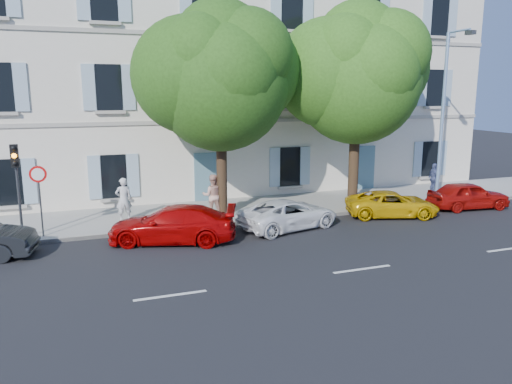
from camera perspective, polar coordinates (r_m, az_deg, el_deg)
name	(u,v)px	position (r m, az deg, el deg)	size (l,w,h in m)	color
ground	(307,235)	(19.41, 5.79, -4.90)	(90.00, 90.00, 0.00)	black
sidewalk	(265,208)	(23.34, 1.08, -1.82)	(36.00, 4.50, 0.15)	#A09E96
kerb	(283,219)	(21.39, 3.16, -3.08)	(36.00, 0.16, 0.16)	#9E998E
building	(228,80)	(28.15, -3.17, 12.62)	(28.00, 7.00, 12.00)	silver
car_red_coupe	(172,224)	(18.51, -9.54, -3.66)	(1.88, 4.63, 1.34)	#A00404
car_white_coupe	(288,214)	(20.11, 3.72, -2.53)	(1.95, 4.24, 1.18)	white
car_yellow_supercar	(392,204)	(22.78, 15.30, -1.32)	(1.85, 4.02, 1.12)	#D5A409
car_red_hatchback	(468,195)	(25.39, 23.10, -0.35)	(1.52, 3.79, 1.29)	#970D09
tree_left	(221,83)	(20.97, -4.08, 12.30)	(5.62, 5.62, 8.71)	#3A2819
tree_right	(357,81)	(23.75, 11.46, 12.36)	(5.82, 5.82, 8.96)	#3A2819
traffic_light	(16,171)	(19.66, -25.72, 2.16)	(0.27, 0.39, 3.47)	#383A3D
road_sign	(39,186)	(19.81, -23.56, 0.65)	(0.61, 0.11, 2.65)	#383A3D
street_lamp	(445,107)	(25.49, 20.82, 9.02)	(0.26, 1.70, 7.99)	#7293BF
pedestrian_a	(124,199)	(21.30, -14.89, -0.81)	(0.66, 0.43, 1.81)	silver
pedestrian_b	(213,195)	(21.41, -4.98, -0.39)	(0.88, 0.69, 1.82)	tan
pedestrian_c	(434,178)	(27.65, 19.66, 1.47)	(0.94, 0.39, 1.61)	#495687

